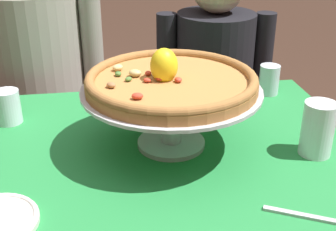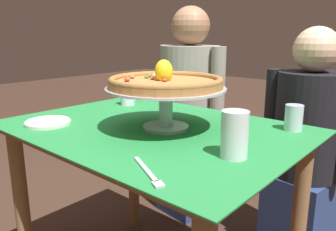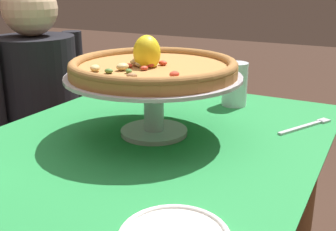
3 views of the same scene
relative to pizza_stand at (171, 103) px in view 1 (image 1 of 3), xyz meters
The scene contains 9 objects.
dining_table 0.25m from the pizza_stand, behind, with size 1.10×0.81×0.76m.
pizza_stand is the anchor object (origin of this frame).
pizza 0.06m from the pizza_stand, 159.96° to the left, with size 0.41×0.41×0.10m.
water_glass_back_left 0.48m from the pizza_stand, 155.28° to the left, with size 0.07×0.07×0.09m.
water_glass_side_right 0.36m from the pizza_stand, 15.47° to the right, with size 0.08×0.08×0.14m.
water_glass_back_right 0.47m from the pizza_stand, 38.47° to the left, with size 0.06×0.06×0.09m.
dinner_fork 0.43m from the pizza_stand, 54.48° to the right, with size 0.18×0.11×0.01m.
diner_left 0.83m from the pizza_stand, 121.06° to the left, with size 0.51×0.39×1.26m.
diner_right 0.83m from the pizza_stand, 67.41° to the left, with size 0.47×0.35×1.14m.
Camera 1 is at (-0.10, -0.96, 1.31)m, focal length 47.13 mm.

